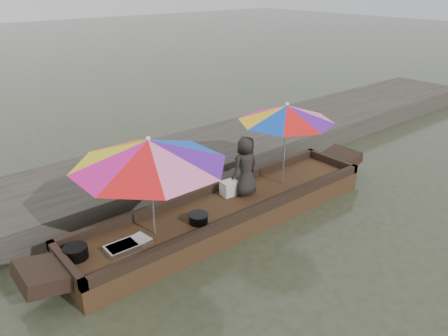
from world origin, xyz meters
TOP-DOWN VIEW (x-y plane):
  - water at (0.00, 0.00)m, footprint 80.00×80.00m
  - dock at (0.00, 2.20)m, footprint 22.00×2.20m
  - boat_hull at (0.00, 0.00)m, footprint 5.65×1.20m
  - cooking_pot at (-2.58, 0.16)m, footprint 0.33×0.33m
  - tray_crayfish at (-2.01, -0.09)m, footprint 0.45×0.32m
  - tray_scallop at (-1.81, -0.06)m, footprint 0.49×0.37m
  - charcoal_grill at (-0.73, -0.15)m, footprint 0.29×0.29m
  - supply_bag at (0.26, 0.28)m, footprint 0.30×0.24m
  - vendor at (0.50, 0.12)m, footprint 0.54×0.36m
  - umbrella_bow at (-1.42, 0.00)m, footprint 2.94×2.94m
  - umbrella_stern at (1.33, 0.00)m, footprint 1.84×1.84m

SIDE VIEW (x-z plane):
  - water at x=0.00m, z-range 0.00..0.00m
  - boat_hull at x=0.00m, z-range 0.00..0.35m
  - dock at x=0.00m, z-range 0.00..0.50m
  - tray_scallop at x=-1.81m, z-range 0.35..0.41m
  - tray_crayfish at x=-2.01m, z-range 0.35..0.44m
  - charcoal_grill at x=-0.73m, z-range 0.35..0.49m
  - cooking_pot at x=-2.58m, z-range 0.35..0.52m
  - supply_bag at x=0.26m, z-range 0.35..0.61m
  - vendor at x=0.50m, z-range 0.35..1.43m
  - umbrella_bow at x=-1.42m, z-range 0.35..1.90m
  - umbrella_stern at x=1.33m, z-range 0.35..1.90m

